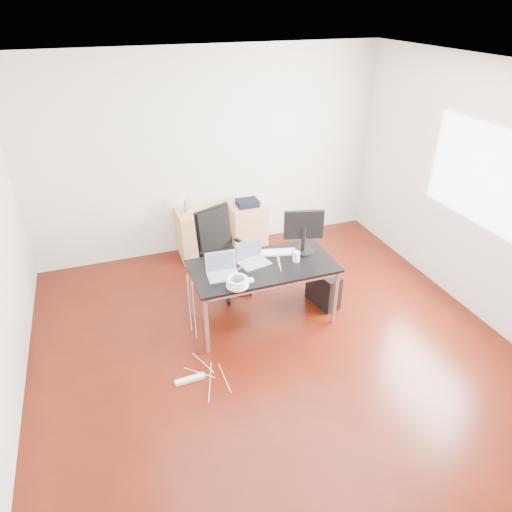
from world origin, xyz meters
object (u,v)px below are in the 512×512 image
object	(u,v)px
office_chair	(222,249)
filing_cabinet_left	(197,234)
filing_cabinet_right	(247,226)
pc_tower	(323,288)
desk	(263,269)

from	to	relation	value
office_chair	filing_cabinet_left	world-z (taller)	office_chair
filing_cabinet_left	filing_cabinet_right	bearing A→B (deg)	0.00
office_chair	pc_tower	distance (m)	1.34
desk	filing_cabinet_right	world-z (taller)	desk
office_chair	filing_cabinet_left	size ratio (longest dim) A/B	1.54
office_chair	filing_cabinet_left	bearing A→B (deg)	74.18
office_chair	pc_tower	size ratio (longest dim) A/B	2.40
desk	office_chair	bearing A→B (deg)	110.09
filing_cabinet_left	filing_cabinet_right	size ratio (longest dim) A/B	1.00
desk	office_chair	world-z (taller)	office_chair
desk	office_chair	xyz separation A→B (m)	(-0.27, 0.73, -0.07)
filing_cabinet_left	pc_tower	xyz separation A→B (m)	(1.18, -1.67, -0.13)
filing_cabinet_left	office_chair	bearing A→B (deg)	-83.78
desk	filing_cabinet_left	xyz separation A→B (m)	(-0.37, 1.70, -0.33)
desk	office_chair	size ratio (longest dim) A/B	1.48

